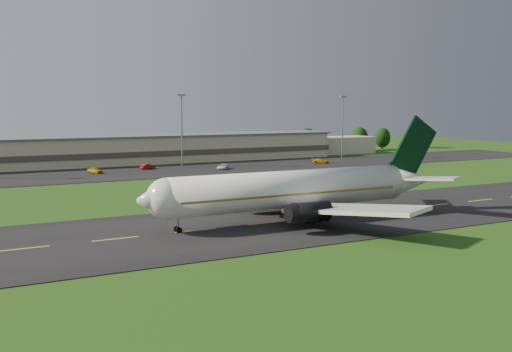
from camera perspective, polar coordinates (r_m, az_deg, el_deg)
name	(u,v)px	position (r m, az deg, el deg)	size (l,w,h in m)	color
ground	(329,217)	(89.02, 7.32, -4.09)	(360.00, 360.00, 0.00)	#1E4511
taxiway	(329,217)	(89.01, 7.32, -4.05)	(220.00, 30.00, 0.10)	black
apron	(175,170)	(153.15, -8.12, 0.57)	(260.00, 30.00, 0.10)	black
airliner	(295,190)	(84.92, 3.94, -1.39)	(51.25, 42.18, 15.57)	white
terminal	(168,149)	(177.65, -8.75, 2.71)	(145.00, 16.00, 8.40)	#C1B594
light_mast_centre	(182,122)	(161.48, -7.45, 5.42)	(2.40, 1.20, 20.35)	gray
light_mast_east	(343,119)	(187.39, 8.66, 5.61)	(2.40, 1.20, 20.35)	gray
tree_line	(207,143)	(192.75, -4.91, 3.34)	(199.34, 8.67, 10.19)	black
service_vehicle_a	(95,170)	(150.24, -15.80, 0.56)	(1.78, 4.43, 1.51)	#C0930B
service_vehicle_b	(148,166)	(156.92, -10.78, 0.94)	(1.50, 4.29, 1.41)	#9C0F0A
service_vehicle_c	(223,167)	(154.09, -3.33, 0.95)	(2.34, 5.08, 1.41)	white
service_vehicle_d	(320,161)	(170.90, 6.47, 1.51)	(2.00, 4.91, 1.43)	#C6870B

